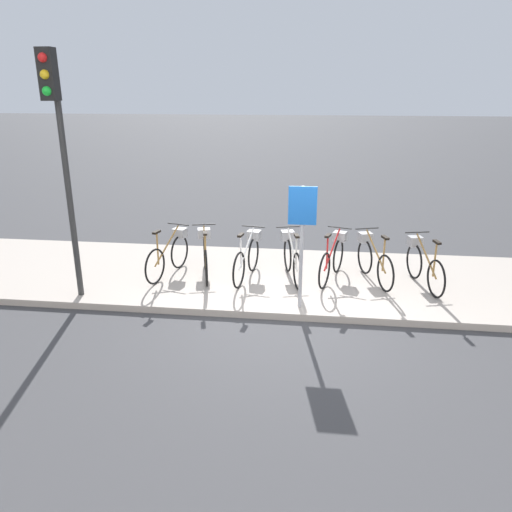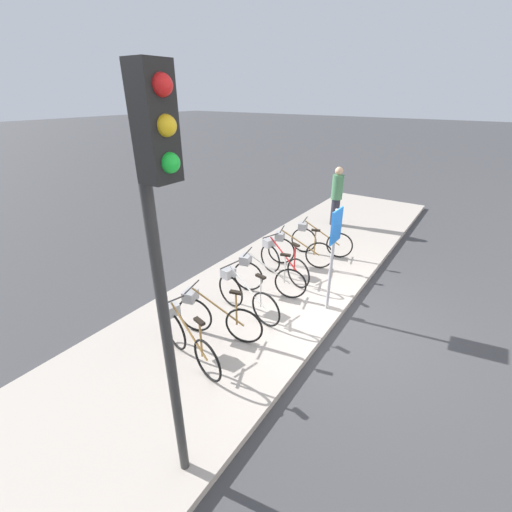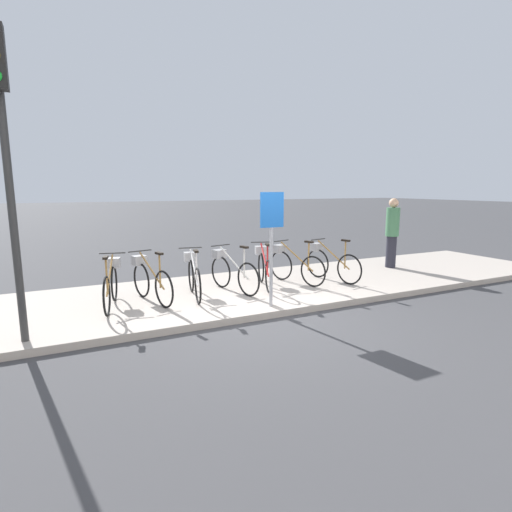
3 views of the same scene
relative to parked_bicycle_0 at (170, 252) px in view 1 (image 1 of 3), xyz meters
name	(u,v)px [view 1 (image 1 of 3)]	position (x,y,z in m)	size (l,w,h in m)	color
ground_plane	(285,321)	(2.32, -1.54, -0.55)	(120.00, 120.00, 0.00)	#38383A
sidewalk	(291,279)	(2.32, 0.13, -0.49)	(17.01, 3.33, 0.12)	#9E9389
parked_bicycle_0	(170,252)	(0.00, 0.00, 0.00)	(0.54, 1.54, 0.97)	black
parked_bicycle_1	(205,253)	(0.68, 0.04, 0.00)	(0.55, 1.54, 0.97)	black
parked_bicycle_2	(248,255)	(1.51, 0.01, 0.00)	(0.46, 1.57, 0.97)	black
parked_bicycle_3	(291,256)	(2.32, 0.07, 0.00)	(0.55, 1.54, 0.97)	black
parked_bicycle_4	(333,256)	(3.10, 0.14, 0.00)	(0.61, 1.52, 0.97)	black
parked_bicycle_5	(373,258)	(3.83, 0.14, 0.00)	(0.63, 1.51, 0.97)	black
parked_bicycle_6	(423,263)	(4.70, -0.01, 0.00)	(0.53, 1.55, 0.97)	black
traffic_light	(57,127)	(-1.28, -1.29, 2.42)	(0.24, 0.40, 3.99)	#2D2D2D
sign_post	(302,227)	(2.54, -1.25, 0.94)	(0.44, 0.07, 2.01)	#99999E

